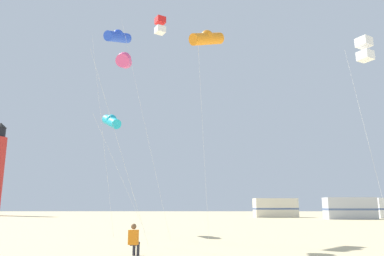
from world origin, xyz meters
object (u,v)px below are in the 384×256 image
Objects in this scene: kite_tube_blue at (118,37)px; kite_box_scarlet at (161,26)px; kite_box_white at (365,49)px; kite_tube_rainbow at (125,61)px; rv_van_cream at (276,208)px; kite_flyer_standing at (135,239)px; rv_van_silver at (350,208)px; kite_tube_cyan at (112,121)px; kite_tube_orange at (207,38)px.

kite_box_scarlet is at bearing -12.88° from kite_tube_blue.
kite_box_scarlet is at bearing 149.60° from kite_box_white.
kite_tube_rainbow is (-12.02, 2.29, 0.36)m from kite_box_white.
kite_box_scarlet is 38.43m from rv_van_cream.
kite_tube_rainbow is at bearing -111.96° from kite_box_scarlet.
kite_box_scarlet reaches higher than kite_tube_rainbow.
kite_tube_rainbow reaches higher than kite_flyer_standing.
rv_van_cream is 10.75m from rv_van_silver.
kite_tube_blue reaches higher than kite_tube_rainbow.
kite_tube_cyan is 17.10m from kite_box_white.
rv_van_cream is (18.42, 30.03, -6.42)m from kite_tube_cyan.
kite_tube_cyan is at bearing 138.43° from kite_box_scarlet.
rv_van_cream is (17.65, 32.66, -11.78)m from kite_tube_blue.
rv_van_silver is at bearing 51.04° from kite_tube_rainbow.
kite_box_white reaches higher than kite_tube_cyan.
kite_box_scarlet is 1.03× the size of kite_tube_blue.
kite_tube_orange is 8.62m from kite_box_white.
kite_tube_cyan is at bearing -139.05° from rv_van_silver.
kite_tube_orange is 0.88× the size of kite_tube_blue.
rv_van_cream is (4.23, 39.48, -7.77)m from kite_box_white.
kite_tube_orange reaches higher than rv_van_silver.
kite_tube_blue is (-13.42, 6.82, 4.02)m from kite_box_white.
kite_tube_orange is 38.99m from rv_van_cream.
kite_box_white reaches higher than kite_flyer_standing.
kite_tube_orange is at bearing 16.83° from kite_tube_rainbow.
kite_tube_rainbow is 41.38m from rv_van_cream.
kite_box_white is (10.43, 2.52, 8.54)m from kite_flyer_standing.
kite_tube_orange reaches higher than kite_tube_rainbow.
kite_flyer_standing is at bearing -123.11° from rv_van_silver.
kite_tube_cyan is 7.66m from kite_box_scarlet.
rv_van_cream is at bearing 66.40° from kite_tube_rainbow.
kite_tube_blue is 38.36m from rv_van_silver.
kite_box_white is 35.72m from rv_van_silver.
kite_flyer_standing is 0.14× the size of kite_tube_cyan.
kite_tube_blue is (0.77, -2.63, 5.36)m from kite_tube_cyan.
kite_tube_rainbow is (-1.55, -3.85, -4.11)m from kite_box_scarlet.
kite_tube_rainbow is at bearing -61.75° from kite_flyer_standing.
kite_tube_blue is at bearing -122.66° from rv_van_cream.
kite_tube_blue is 38.95m from rv_van_cream.
kite_box_scarlet is 1.39× the size of kite_tube_rainbow.
kite_tube_rainbow is at bearing -163.17° from kite_tube_orange.
kite_flyer_standing is at bearing -89.74° from kite_box_scarlet.
rv_van_cream is at bearing -99.26° from kite_flyer_standing.
rv_van_cream is at bearing 83.88° from kite_box_white.
kite_tube_cyan is at bearing 106.92° from kite_tube_rainbow.
kite_tube_orange is at bearing -27.63° from kite_tube_blue.
kite_flyer_standing is at bearing -115.80° from kite_tube_orange.
kite_tube_rainbow is 0.74× the size of kite_tube_blue.
kite_tube_blue is at bearing -62.26° from kite_flyer_standing.
rv_van_silver is (24.47, 30.27, -8.13)m from kite_tube_rainbow.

